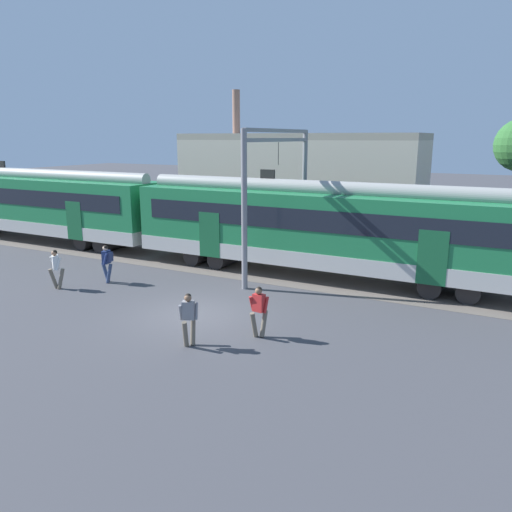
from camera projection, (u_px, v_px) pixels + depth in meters
ground_plane at (195, 314)px, 17.80m from camera, size 160.00×160.00×0.00m
track_bed at (133, 252)px, 27.57m from camera, size 80.00×4.40×0.01m
commuter_train at (167, 214)px, 25.93m from camera, size 38.05×3.07×4.73m
pedestrian_white at (56, 266)px, 20.62m from camera, size 0.67×0.50×1.67m
pedestrian_navy at (107, 260)px, 21.50m from camera, size 0.69×0.54×1.67m
pedestrian_grey at (189, 316)px, 14.91m from camera, size 0.52×0.71×1.67m
pedestrian_red at (259, 308)px, 15.58m from camera, size 0.58×0.62×1.67m
catenary_gantry at (278, 179)px, 22.61m from camera, size 0.24×6.64×6.53m
background_building at (299, 185)px, 31.91m from camera, size 15.28×5.00×9.20m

